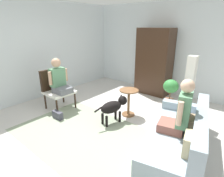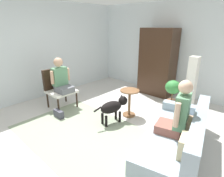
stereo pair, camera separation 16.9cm
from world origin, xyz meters
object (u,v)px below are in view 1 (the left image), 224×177
object	(u,v)px
dog	(113,107)
handbag	(58,115)
person_on_armchair	(59,79)
round_end_table	(129,100)
couch	(179,138)
person_on_couch	(180,112)
armchair	(56,86)
potted_plant	(170,91)
column_lamp	(189,89)
armoire_cabinet	(154,62)

from	to	relation	value
dog	handbag	size ratio (longest dim) A/B	2.88
person_on_armchair	round_end_table	world-z (taller)	person_on_armchair
couch	person_on_couch	xyz separation A→B (m)	(-0.03, -0.03, 0.48)
armchair	potted_plant	bearing A→B (deg)	38.19
armchair	person_on_armchair	bearing A→B (deg)	-1.33
dog	handbag	bearing A→B (deg)	-147.43
column_lamp	person_on_couch	bearing A→B (deg)	-77.24
person_on_couch	person_on_armchair	bearing A→B (deg)	-175.99
round_end_table	handbag	xyz separation A→B (m)	(-1.15, -1.20, -0.30)
column_lamp	handbag	bearing A→B (deg)	-140.49
dog	person_on_armchair	bearing A→B (deg)	-167.79
round_end_table	column_lamp	world-z (taller)	column_lamp
round_end_table	potted_plant	xyz separation A→B (m)	(0.59, 0.99, 0.10)
couch	round_end_table	distance (m)	1.55
couch	armoire_cabinet	xyz separation A→B (m)	(-1.74, 2.33, 0.70)
armchair	potted_plant	size ratio (longest dim) A/B	1.30
potted_plant	column_lamp	xyz separation A→B (m)	(0.52, -0.32, 0.24)
armchair	handbag	distance (m)	0.83
armoire_cabinet	handbag	world-z (taller)	armoire_cabinet
person_on_couch	person_on_armchair	distance (m)	2.94
potted_plant	armoire_cabinet	bearing A→B (deg)	139.60
person_on_armchair	potted_plant	distance (m)	2.80
person_on_couch	column_lamp	size ratio (longest dim) A/B	0.62
round_end_table	couch	bearing A→B (deg)	-22.02
dog	armoire_cabinet	xyz separation A→B (m)	(-0.25, 2.24, 0.61)
person_on_couch	round_end_table	world-z (taller)	person_on_couch
couch	handbag	world-z (taller)	couch
armchair	handbag	size ratio (longest dim) A/B	3.48
person_on_armchair	column_lamp	bearing A→B (deg)	29.34
couch	potted_plant	bearing A→B (deg)	118.37
round_end_table	potted_plant	world-z (taller)	potted_plant
potted_plant	column_lamp	distance (m)	0.66
couch	person_on_couch	bearing A→B (deg)	-139.88
armoire_cabinet	handbag	bearing A→B (deg)	-106.04
armchair	round_end_table	world-z (taller)	armchair
handbag	person_on_couch	bearing A→B (deg)	12.93
couch	person_on_armchair	bearing A→B (deg)	-175.48
person_on_couch	handbag	distance (m)	2.70
dog	column_lamp	world-z (taller)	column_lamp
couch	column_lamp	size ratio (longest dim) A/B	1.41
armchair	person_on_couch	world-z (taller)	person_on_couch
person_on_couch	dog	size ratio (longest dim) A/B	1.09
person_on_armchair	couch	bearing A→B (deg)	4.52
potted_plant	person_on_couch	bearing A→B (deg)	-63.04
armchair	potted_plant	xyz separation A→B (m)	(2.29, 1.80, -0.09)
person_on_armchair	potted_plant	bearing A→B (deg)	40.47
person_on_armchair	dog	xyz separation A→B (m)	(1.47, 0.32, -0.42)
person_on_armchair	round_end_table	distance (m)	1.78
column_lamp	armoire_cabinet	bearing A→B (deg)	142.66
handbag	round_end_table	bearing A→B (deg)	46.14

